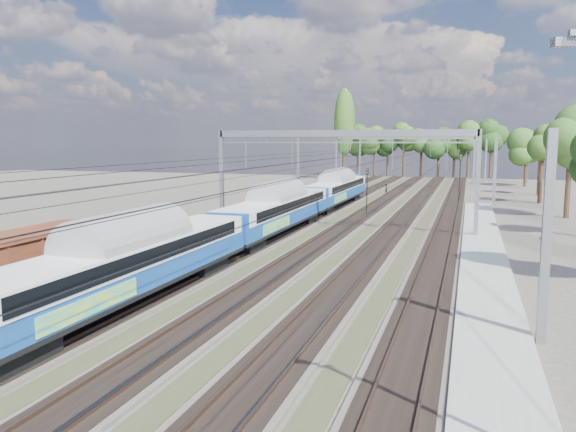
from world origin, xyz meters
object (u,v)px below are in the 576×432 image
(signal_near, at_px, (367,187))
(signal_far, at_px, (460,172))
(emu_train, at_px, (276,205))
(worker, at_px, (386,189))

(signal_near, distance_m, signal_far, 21.65)
(emu_train, relative_size, worker, 42.01)
(emu_train, height_order, signal_far, signal_far)
(signal_near, bearing_deg, signal_far, 54.71)
(worker, height_order, signal_near, signal_near)
(emu_train, distance_m, worker, 42.31)
(signal_far, bearing_deg, emu_train, -127.78)
(signal_near, bearing_deg, emu_train, -122.26)
(signal_near, bearing_deg, worker, 82.92)
(signal_far, bearing_deg, worker, 126.07)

